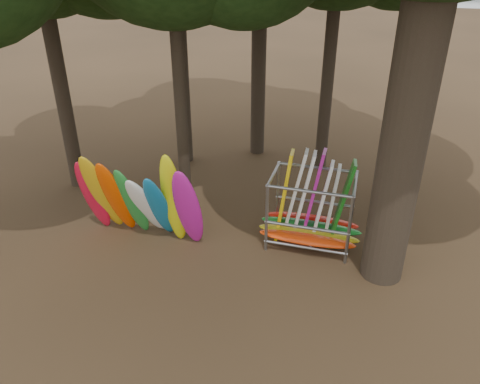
# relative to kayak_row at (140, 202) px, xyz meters

# --- Properties ---
(ground) EXTENTS (120.00, 120.00, 0.00)m
(ground) POSITION_rel_kayak_row_xyz_m (2.02, -0.25, -1.36)
(ground) COLOR #47331E
(ground) RESTS_ON ground
(lake) EXTENTS (160.00, 160.00, 0.00)m
(lake) POSITION_rel_kayak_row_xyz_m (2.02, 59.75, -1.36)
(lake) COLOR gray
(lake) RESTS_ON ground
(kayak_row) EXTENTS (3.84, 1.85, 3.24)m
(kayak_row) POSITION_rel_kayak_row_xyz_m (0.00, 0.00, 0.00)
(kayak_row) COLOR red
(kayak_row) RESTS_ON ground
(storage_rack) EXTENTS (2.98, 1.59, 2.83)m
(storage_rack) POSITION_rel_kayak_row_xyz_m (4.68, 1.35, -0.37)
(storage_rack) COLOR gray
(storage_rack) RESTS_ON ground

